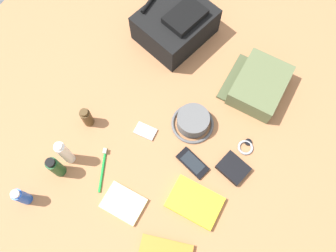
{
  "coord_description": "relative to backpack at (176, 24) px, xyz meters",
  "views": [
    {
      "loc": [
        -0.42,
        -0.24,
        1.3
      ],
      "look_at": [
        0.0,
        0.0,
        0.04
      ],
      "focal_mm": 36.39,
      "sensor_mm": 36.0,
      "label": 1
    }
  ],
  "objects": [
    {
      "name": "media_player",
      "position": [
        -0.47,
        -0.13,
        -0.07
      ],
      "size": [
        0.06,
        0.09,
        0.01
      ],
      "color": "#B7B7BC",
      "rests_on": "ground_plane"
    },
    {
      "name": "wallet",
      "position": [
        -0.43,
        -0.51,
        -0.06
      ],
      "size": [
        0.11,
        0.13,
        0.02
      ],
      "primitive_type": "cube",
      "rotation": [
        0.0,
        0.0,
        -0.24
      ],
      "color": "black",
      "rests_on": "ground_plane"
    },
    {
      "name": "shampoo_bottle",
      "position": [
        -0.78,
        0.07,
        -0.01
      ],
      "size": [
        0.05,
        0.05,
        0.13
      ],
      "color": "#19471E",
      "rests_on": "ground_plane"
    },
    {
      "name": "toiletry_pouch",
      "position": [
        -0.07,
        -0.44,
        -0.03
      ],
      "size": [
        0.26,
        0.24,
        0.09
      ],
      "color": "#56603D",
      "rests_on": "ground_plane"
    },
    {
      "name": "toothbrush",
      "position": [
        -0.68,
        -0.06,
        -0.07
      ],
      "size": [
        0.16,
        0.09,
        0.02
      ],
      "color": "#198C33",
      "rests_on": "ground_plane"
    },
    {
      "name": "toothpaste_tube",
      "position": [
        -0.72,
        0.07,
        0.01
      ],
      "size": [
        0.04,
        0.04,
        0.17
      ],
      "color": "white",
      "rests_on": "ground_plane"
    },
    {
      "name": "cologne_bottle",
      "position": [
        -0.55,
        0.09,
        -0.02
      ],
      "size": [
        0.04,
        0.04,
        0.1
      ],
      "color": "#473319",
      "rests_on": "ground_plane"
    },
    {
      "name": "deodorant_spray",
      "position": [
        -0.93,
        0.11,
        -0.02
      ],
      "size": [
        0.04,
        0.04,
        0.12
      ],
      "color": "blue",
      "rests_on": "ground_plane"
    },
    {
      "name": "backpack",
      "position": [
        0.0,
        0.0,
        0.0
      ],
      "size": [
        0.36,
        0.32,
        0.17
      ],
      "color": "black",
      "rests_on": "ground_plane"
    },
    {
      "name": "travel_guidebook",
      "position": [
        -0.62,
        -0.44,
        -0.06
      ],
      "size": [
        0.14,
        0.2,
        0.02
      ],
      "color": "yellow",
      "rests_on": "ground_plane"
    },
    {
      "name": "ground_plane",
      "position": [
        -0.42,
        -0.2,
        -0.09
      ],
      "size": [
        2.64,
        2.02,
        0.02
      ],
      "primitive_type": "cube",
      "color": "#A46B43",
      "rests_on": "ground"
    },
    {
      "name": "notepad",
      "position": [
        -0.76,
        -0.21,
        -0.07
      ],
      "size": [
        0.11,
        0.15,
        0.02
      ],
      "primitive_type": "cube",
      "rotation": [
        0.0,
        0.0,
        0.03
      ],
      "color": "beige",
      "rests_on": "ground_plane"
    },
    {
      "name": "cell_phone",
      "position": [
        -0.49,
        -0.36,
        -0.07
      ],
      "size": [
        0.09,
        0.14,
        0.01
      ],
      "color": "black",
      "rests_on": "ground_plane"
    },
    {
      "name": "wristwatch",
      "position": [
        -0.33,
        -0.51,
        -0.07
      ],
      "size": [
        0.07,
        0.06,
        0.01
      ],
      "color": "#99999E",
      "rests_on": "ground_plane"
    },
    {
      "name": "bucket_hat",
      "position": [
        -0.35,
        -0.28,
        -0.04
      ],
      "size": [
        0.17,
        0.17,
        0.07
      ],
      "color": "#585858",
      "rests_on": "ground_plane"
    }
  ]
}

